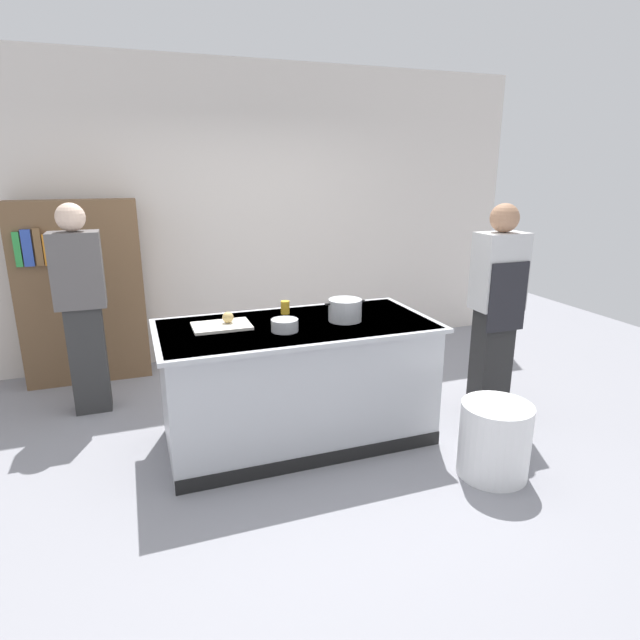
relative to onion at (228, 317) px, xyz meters
name	(u,v)px	position (x,y,z in m)	size (l,w,h in m)	color
ground_plane	(298,437)	(0.47, -0.13, -0.96)	(10.00, 10.00, 0.00)	gray
back_wall	(236,215)	(0.47, 1.97, 0.54)	(6.40, 0.12, 3.00)	silver
counter_island	(297,380)	(0.47, -0.13, -0.49)	(1.98, 0.98, 0.90)	#B7BABF
cutting_board	(222,326)	(-0.05, -0.03, -0.05)	(0.40, 0.28, 0.02)	silver
onion	(228,317)	(0.00, 0.00, 0.00)	(0.08, 0.08, 0.08)	tan
stock_pot	(345,310)	(0.82, -0.16, 0.02)	(0.31, 0.24, 0.16)	#B7BABF
mixing_bowl	(285,325)	(0.34, -0.26, -0.02)	(0.19, 0.19, 0.08)	#B7BABF
juice_cup	(286,307)	(0.47, 0.16, -0.01)	(0.07, 0.07, 0.10)	yellow
trash_bin	(494,440)	(1.54, -1.04, -0.71)	(0.46, 0.46, 0.50)	white
person_chef	(496,307)	(2.08, -0.26, -0.05)	(0.38, 0.25, 1.72)	#262626
person_guest	(82,305)	(-1.01, 0.92, -0.05)	(0.38, 0.24, 1.72)	#313131
bookshelf	(82,293)	(-1.07, 1.67, -0.11)	(1.10, 0.31, 1.70)	brown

